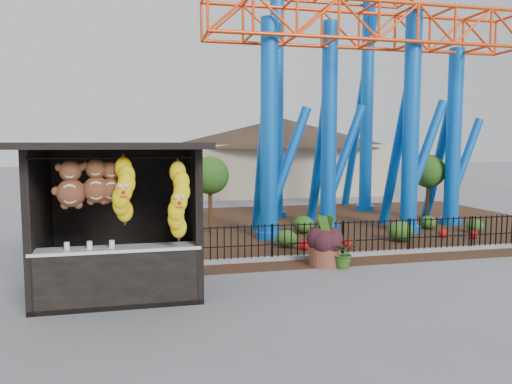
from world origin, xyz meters
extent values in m
plane|color=slate|center=(0.00, 0.00, 0.00)|extent=(120.00, 120.00, 0.00)
cube|color=#331E11|center=(4.00, 8.00, 0.01)|extent=(18.00, 12.00, 0.02)
cube|color=gray|center=(4.00, 3.00, 0.06)|extent=(18.00, 0.18, 0.12)
cube|color=black|center=(-3.00, 1.20, 0.05)|extent=(3.20, 2.60, 0.10)
cube|color=black|center=(-3.00, 2.44, 1.50)|extent=(3.20, 0.12, 3.00)
cube|color=black|center=(-4.54, 1.20, 1.50)|extent=(0.12, 2.60, 3.00)
cube|color=black|center=(-1.46, 1.20, 1.50)|extent=(0.12, 2.60, 3.00)
cube|color=black|center=(-3.00, 0.95, 3.06)|extent=(3.50, 3.40, 0.12)
cube|color=black|center=(-4.53, -0.03, 1.50)|extent=(0.14, 0.14, 3.00)
cube|color=black|center=(-1.47, -0.03, 1.50)|extent=(0.14, 0.14, 3.00)
cube|color=black|center=(-3.00, 0.15, 0.55)|extent=(3.00, 0.50, 1.10)
cube|color=silver|center=(-3.00, 0.15, 1.12)|extent=(3.10, 0.55, 0.06)
cylinder|color=black|center=(-3.00, -0.25, 2.85)|extent=(2.90, 0.04, 0.04)
cylinder|color=blue|center=(1.50, 6.00, 3.50)|extent=(0.56, 0.56, 7.00)
cylinder|color=blue|center=(1.50, 6.00, 0.12)|extent=(0.84, 0.84, 0.24)
cylinder|color=blue|center=(4.00, 7.20, 3.65)|extent=(0.56, 0.56, 7.30)
cylinder|color=blue|center=(4.00, 7.20, 0.12)|extent=(0.84, 0.84, 0.24)
cylinder|color=blue|center=(6.50, 6.00, 3.75)|extent=(0.56, 0.56, 7.50)
cylinder|color=blue|center=(6.50, 6.00, 0.12)|extent=(0.84, 0.84, 0.24)
cylinder|color=blue|center=(9.00, 7.20, 3.30)|extent=(0.56, 0.56, 6.60)
cylinder|color=blue|center=(9.00, 7.20, 0.12)|extent=(0.84, 0.84, 0.24)
cylinder|color=blue|center=(3.00, 10.50, 4.75)|extent=(0.56, 0.56, 9.50)
cylinder|color=blue|center=(3.00, 10.50, 0.12)|extent=(0.84, 0.84, 0.24)
cylinder|color=blue|center=(7.50, 11.50, 5.25)|extent=(0.56, 0.56, 10.50)
cylinder|color=blue|center=(7.50, 11.50, 0.12)|extent=(0.84, 0.84, 0.24)
cylinder|color=blue|center=(1.50, 6.90, 2.62)|extent=(0.36, 2.21, 5.85)
cylinder|color=blue|center=(2.20, 6.30, 2.45)|extent=(1.62, 0.32, 3.73)
cylinder|color=blue|center=(4.00, 8.10, 2.74)|extent=(0.36, 2.29, 6.10)
cylinder|color=blue|center=(4.70, 7.50, 2.55)|extent=(1.67, 0.32, 3.88)
cylinder|color=blue|center=(6.50, 6.90, 2.81)|extent=(0.36, 2.34, 6.26)
cylinder|color=blue|center=(7.20, 6.30, 2.62)|extent=(1.71, 0.32, 3.99)
cylinder|color=blue|center=(9.00, 8.10, 2.47)|extent=(0.36, 2.10, 5.53)
cylinder|color=blue|center=(9.70, 7.50, 2.31)|extent=(1.54, 0.32, 3.52)
cylinder|color=brown|center=(1.97, 2.25, 0.28)|extent=(1.00, 1.00, 0.56)
ellipsoid|color=black|center=(1.97, 2.25, 0.88)|extent=(0.70, 0.70, 0.64)
imported|color=#2C601C|center=(2.35, 1.94, 0.39)|extent=(0.72, 0.63, 0.78)
ellipsoid|color=#295017|center=(1.66, 4.56, 0.27)|extent=(0.64, 0.64, 0.51)
ellipsoid|color=#295017|center=(5.42, 4.61, 0.33)|extent=(0.79, 0.79, 0.63)
ellipsoid|color=#295017|center=(7.55, 6.40, 0.26)|extent=(0.60, 0.60, 0.48)
ellipsoid|color=#295017|center=(2.91, 6.67, 0.31)|extent=(0.74, 0.74, 0.59)
ellipsoid|color=#295017|center=(8.70, 5.37, 0.25)|extent=(0.58, 0.58, 0.47)
sphere|color=red|center=(2.04, 4.04, 0.16)|extent=(0.28, 0.28, 0.28)
sphere|color=red|center=(3.37, 3.98, 0.16)|extent=(0.28, 0.28, 0.28)
sphere|color=red|center=(7.06, 4.80, 0.16)|extent=(0.28, 0.28, 0.28)
sphere|color=red|center=(7.92, 4.40, 0.16)|extent=(0.28, 0.28, 0.28)
cube|color=#BFAD8C|center=(6.00, 20.00, 1.50)|extent=(12.00, 6.00, 3.00)
cone|color=#332319|center=(6.00, 20.00, 3.90)|extent=(15.00, 15.00, 1.80)
camera|label=1|loc=(-2.58, -9.45, 3.12)|focal=35.00mm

